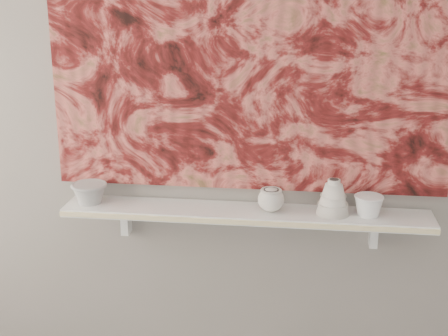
% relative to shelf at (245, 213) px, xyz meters
% --- Properties ---
extents(wall_back, '(3.60, 0.00, 3.60)m').
position_rel_shelf_xyz_m(wall_back, '(0.00, 0.09, 0.44)').
color(wall_back, gray).
rests_on(wall_back, floor).
extents(shelf, '(1.40, 0.18, 0.03)m').
position_rel_shelf_xyz_m(shelf, '(0.00, 0.00, 0.00)').
color(shelf, silver).
rests_on(shelf, wall_back).
extents(shelf_stripe, '(1.40, 0.01, 0.02)m').
position_rel_shelf_xyz_m(shelf_stripe, '(0.00, -0.09, 0.00)').
color(shelf_stripe, beige).
rests_on(shelf_stripe, shelf).
extents(bracket_left, '(0.03, 0.06, 0.12)m').
position_rel_shelf_xyz_m(bracket_left, '(-0.49, 0.06, -0.07)').
color(bracket_left, silver).
rests_on(bracket_left, wall_back).
extents(bracket_right, '(0.03, 0.06, 0.12)m').
position_rel_shelf_xyz_m(bracket_right, '(0.49, 0.06, -0.07)').
color(bracket_right, silver).
rests_on(bracket_right, wall_back).
extents(painting, '(1.50, 0.02, 1.10)m').
position_rel_shelf_xyz_m(painting, '(0.00, 0.08, 0.62)').
color(painting, maroon).
rests_on(painting, wall_back).
extents(house_motif, '(0.09, 0.00, 0.08)m').
position_rel_shelf_xyz_m(house_motif, '(0.45, 0.07, 0.32)').
color(house_motif, black).
rests_on(house_motif, painting).
extents(bowl_grey, '(0.17, 0.17, 0.08)m').
position_rel_shelf_xyz_m(bowl_grey, '(-0.61, 0.00, 0.06)').
color(bowl_grey, '#9E9E9B').
rests_on(bowl_grey, shelf).
extents(cup_cream, '(0.13, 0.13, 0.09)m').
position_rel_shelf_xyz_m(cup_cream, '(0.10, 0.00, 0.06)').
color(cup_cream, beige).
rests_on(cup_cream, shelf).
extents(bell_vessel, '(0.14, 0.14, 0.14)m').
position_rel_shelf_xyz_m(bell_vessel, '(0.33, 0.00, 0.08)').
color(bell_vessel, beige).
rests_on(bell_vessel, shelf).
extents(bowl_white, '(0.14, 0.14, 0.08)m').
position_rel_shelf_xyz_m(bowl_white, '(0.46, 0.00, 0.05)').
color(bowl_white, silver).
rests_on(bowl_white, shelf).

